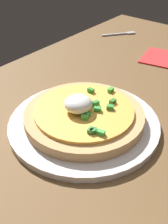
% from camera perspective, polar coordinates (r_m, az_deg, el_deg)
% --- Properties ---
extents(dining_table, '(1.15, 0.74, 0.03)m').
position_cam_1_polar(dining_table, '(0.60, 7.05, -2.03)').
color(dining_table, brown).
rests_on(dining_table, ground).
extents(plate, '(0.29, 0.29, 0.01)m').
position_cam_1_polar(plate, '(0.55, 0.00, -2.23)').
color(plate, silver).
rests_on(plate, dining_table).
extents(pizza, '(0.23, 0.23, 0.06)m').
position_cam_1_polar(pizza, '(0.54, -0.05, -0.52)').
color(pizza, tan).
rests_on(pizza, plate).
extents(fork, '(0.10, 0.08, 0.01)m').
position_cam_1_polar(fork, '(1.00, 7.40, 15.07)').
color(fork, '#B7B7BC').
rests_on(fork, dining_table).
extents(napkin, '(0.13, 0.13, 0.00)m').
position_cam_1_polar(napkin, '(0.84, 15.45, 10.18)').
color(napkin, red).
rests_on(napkin, dining_table).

